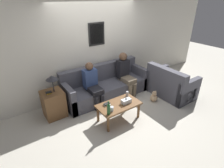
{
  "coord_description": "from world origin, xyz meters",
  "views": [
    {
      "loc": [
        -2.37,
        -3.24,
        2.63
      ],
      "look_at": [
        -0.18,
        -0.08,
        0.66
      ],
      "focal_mm": 28.0,
      "sensor_mm": 36.0,
      "label": 1
    }
  ],
  "objects_px": {
    "couch_main": "(105,86)",
    "person_left": "(92,83)",
    "couch_side": "(170,85)",
    "teddy_bear": "(154,97)",
    "coffee_table": "(119,106)",
    "person_right": "(125,72)",
    "wine_bottle": "(109,110)",
    "drinking_glass": "(112,109)"
  },
  "relations": [
    {
      "from": "coffee_table",
      "to": "couch_main",
      "type": "bearing_deg",
      "value": 72.36
    },
    {
      "from": "drinking_glass",
      "to": "couch_side",
      "type": "bearing_deg",
      "value": 4.75
    },
    {
      "from": "drinking_glass",
      "to": "person_left",
      "type": "distance_m",
      "value": 1.06
    },
    {
      "from": "person_left",
      "to": "teddy_bear",
      "type": "distance_m",
      "value": 1.73
    },
    {
      "from": "couch_side",
      "to": "teddy_bear",
      "type": "distance_m",
      "value": 0.65
    },
    {
      "from": "couch_side",
      "to": "teddy_bear",
      "type": "bearing_deg",
      "value": 88.01
    },
    {
      "from": "couch_side",
      "to": "person_right",
      "type": "bearing_deg",
      "value": 47.81
    },
    {
      "from": "person_left",
      "to": "person_right",
      "type": "distance_m",
      "value": 1.08
    },
    {
      "from": "couch_main",
      "to": "couch_side",
      "type": "relative_size",
      "value": 1.96
    },
    {
      "from": "couch_main",
      "to": "teddy_bear",
      "type": "relative_size",
      "value": 7.87
    },
    {
      "from": "couch_main",
      "to": "drinking_glass",
      "type": "distance_m",
      "value": 1.4
    },
    {
      "from": "couch_side",
      "to": "person_right",
      "type": "height_order",
      "value": "person_right"
    },
    {
      "from": "couch_main",
      "to": "drinking_glass",
      "type": "bearing_deg",
      "value": -117.21
    },
    {
      "from": "couch_side",
      "to": "drinking_glass",
      "type": "distance_m",
      "value": 2.19
    },
    {
      "from": "couch_main",
      "to": "coffee_table",
      "type": "distance_m",
      "value": 1.16
    },
    {
      "from": "person_right",
      "to": "teddy_bear",
      "type": "bearing_deg",
      "value": -67.92
    },
    {
      "from": "couch_side",
      "to": "coffee_table",
      "type": "bearing_deg",
      "value": 91.66
    },
    {
      "from": "person_left",
      "to": "couch_side",
      "type": "bearing_deg",
      "value": -22.88
    },
    {
      "from": "drinking_glass",
      "to": "teddy_bear",
      "type": "xyz_separation_m",
      "value": [
        1.55,
        0.2,
        -0.34
      ]
    },
    {
      "from": "drinking_glass",
      "to": "couch_main",
      "type": "bearing_deg",
      "value": 62.79
    },
    {
      "from": "teddy_bear",
      "to": "wine_bottle",
      "type": "bearing_deg",
      "value": -171.0
    },
    {
      "from": "couch_main",
      "to": "person_right",
      "type": "distance_m",
      "value": 0.69
    },
    {
      "from": "person_left",
      "to": "person_right",
      "type": "xyz_separation_m",
      "value": [
        1.08,
        0.01,
        0.04
      ]
    },
    {
      "from": "couch_main",
      "to": "couch_side",
      "type": "bearing_deg",
      "value": -34.33
    },
    {
      "from": "couch_main",
      "to": "coffee_table",
      "type": "xyz_separation_m",
      "value": [
        -0.35,
        -1.11,
        0.05
      ]
    },
    {
      "from": "couch_main",
      "to": "teddy_bear",
      "type": "bearing_deg",
      "value": -48.31
    },
    {
      "from": "couch_side",
      "to": "person_right",
      "type": "relative_size",
      "value": 1.04
    },
    {
      "from": "couch_main",
      "to": "person_left",
      "type": "relative_size",
      "value": 2.14
    },
    {
      "from": "couch_side",
      "to": "teddy_bear",
      "type": "xyz_separation_m",
      "value": [
        -0.62,
        0.02,
        -0.18
      ]
    },
    {
      "from": "couch_side",
      "to": "teddy_bear",
      "type": "height_order",
      "value": "couch_side"
    },
    {
      "from": "couch_side",
      "to": "drinking_glass",
      "type": "bearing_deg",
      "value": 94.75
    },
    {
      "from": "drinking_glass",
      "to": "person_left",
      "type": "xyz_separation_m",
      "value": [
        0.12,
        1.05,
        0.14
      ]
    },
    {
      "from": "coffee_table",
      "to": "wine_bottle",
      "type": "distance_m",
      "value": 0.48
    },
    {
      "from": "coffee_table",
      "to": "person_right",
      "type": "bearing_deg",
      "value": 45.39
    },
    {
      "from": "wine_bottle",
      "to": "teddy_bear",
      "type": "height_order",
      "value": "wine_bottle"
    },
    {
      "from": "coffee_table",
      "to": "person_left",
      "type": "height_order",
      "value": "person_left"
    },
    {
      "from": "person_right",
      "to": "couch_main",
      "type": "bearing_deg",
      "value": 163.16
    },
    {
      "from": "couch_main",
      "to": "person_right",
      "type": "relative_size",
      "value": 2.04
    },
    {
      "from": "wine_bottle",
      "to": "couch_main",
      "type": "bearing_deg",
      "value": 59.73
    },
    {
      "from": "coffee_table",
      "to": "person_left",
      "type": "xyz_separation_m",
      "value": [
        -0.16,
        0.92,
        0.25
      ]
    },
    {
      "from": "teddy_bear",
      "to": "person_right",
      "type": "bearing_deg",
      "value": 112.08
    },
    {
      "from": "wine_bottle",
      "to": "teddy_bear",
      "type": "xyz_separation_m",
      "value": [
        1.67,
        0.27,
        -0.41
      ]
    }
  ]
}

